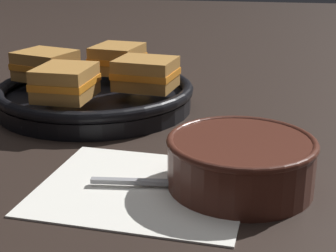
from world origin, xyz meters
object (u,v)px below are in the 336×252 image
at_px(skillet, 95,96).
at_px(sandwich_near_right, 65,82).
at_px(sandwich_near_left, 46,65).
at_px(spoon, 190,183).
at_px(sandwich_far_right, 118,58).
at_px(soup_bowl, 241,160).
at_px(sandwich_far_left, 146,74).

distance_m(skillet, sandwich_near_right, 0.10).
bearing_deg(sandwich_near_left, spoon, -43.99).
bearing_deg(sandwich_near_left, sandwich_near_right, -52.99).
xyz_separation_m(spoon, sandwich_far_right, (-0.18, 0.35, 0.06)).
distance_m(soup_bowl, sandwich_far_left, 0.28).
distance_m(sandwich_near_left, sandwich_near_right, 0.12).
distance_m(spoon, sandwich_near_left, 0.40).
xyz_separation_m(soup_bowl, sandwich_far_left, (-0.16, 0.23, 0.03)).
bearing_deg(sandwich_far_right, sandwich_near_right, -97.99).
height_order(sandwich_near_left, sandwich_far_left, same).
height_order(sandwich_far_left, sandwich_far_right, same).
height_order(skillet, sandwich_far_left, sandwich_far_left).
bearing_deg(skillet, soup_bowl, -44.46).
height_order(soup_bowl, sandwich_near_left, sandwich_near_left).
bearing_deg(soup_bowl, sandwich_far_left, 124.84).
height_order(spoon, sandwich_near_right, sandwich_near_right).
bearing_deg(sandwich_near_left, skillet, -7.99).
distance_m(skillet, sandwich_near_left, 0.10).
bearing_deg(sandwich_near_right, sandwich_far_right, 82.01).
relative_size(spoon, skillet, 0.49).
xyz_separation_m(soup_bowl, skillet, (-0.25, 0.24, -0.01)).
bearing_deg(sandwich_far_left, sandwich_near_left, 172.01).
relative_size(soup_bowl, sandwich_far_left, 1.65).
distance_m(soup_bowl, sandwich_far_right, 0.41).
bearing_deg(sandwich_near_right, skillet, 82.01).
xyz_separation_m(soup_bowl, sandwich_near_right, (-0.26, 0.16, 0.03)).
xyz_separation_m(spoon, sandwich_near_right, (-0.21, 0.17, 0.06)).
relative_size(sandwich_far_left, sandwich_far_right, 0.99).
xyz_separation_m(skillet, sandwich_far_left, (0.09, -0.01, 0.04)).
bearing_deg(sandwich_far_left, soup_bowl, -55.16).
relative_size(soup_bowl, spoon, 1.04).
distance_m(sandwich_near_right, sandwich_far_right, 0.18).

